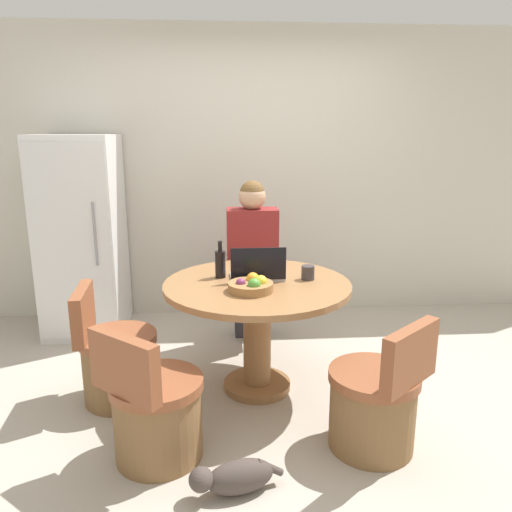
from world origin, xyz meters
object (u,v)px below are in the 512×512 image
Objects in this scene: chair_near_right_corner at (375,404)px; chair_left_side at (117,362)px; laptop at (258,272)px; refrigerator at (82,236)px; bottle at (220,263)px; cat at (235,477)px; fruit_bowl at (252,285)px; chair_near_left_corner at (155,413)px; person_seated at (252,254)px; dining_table at (257,309)px.

chair_left_side is at bearing -62.81° from chair_near_right_corner.
refrigerator is at bearing -37.84° from laptop.
chair_left_side is at bearing -68.59° from refrigerator.
bottle is 1.37m from cat.
chair_near_left_corner is at bearing -136.44° from fruit_bowl.
fruit_bowl is (1.34, -1.34, -0.05)m from refrigerator.
chair_near_left_corner is at bearing -66.63° from refrigerator.
person_seated reaches higher than chair_near_right_corner.
fruit_bowl reaches higher than chair_near_left_corner.
refrigerator is 2.58m from cat.
chair_left_side is at bearing -65.50° from cat.
chair_near_right_corner is 0.85m from cat.
laptop is 0.26m from bottle.
refrigerator is 2.20× the size of chair_near_left_corner.
bottle is (1.16, -1.02, 0.01)m from refrigerator.
laptop is (1.40, -1.09, -0.03)m from refrigerator.
refrigerator is 1.26× the size of person_seated.
laptop is (-0.58, 0.77, 0.54)m from chair_near_right_corner.
dining_table is 0.96m from chair_near_right_corner.
chair_left_side is at bearing 8.64° from laptop.
fruit_bowl is at bearing -101.66° from chair_left_side.
refrigerator is at bearing 140.29° from dining_table.
refrigerator reaches higher than chair_near_right_corner.
fruit_bowl is 1.09m from cat.
bottle is 0.53× the size of cat.
bottle is at bearing 120.95° from fruit_bowl.
bottle is at bearing 150.71° from dining_table.
chair_left_side is 1.07m from laptop.
person_seated is at bearing 69.67° from bottle.
chair_near_left_corner is 2.75× the size of fruit_bowl.
person_seated is (0.61, 1.52, 0.47)m from chair_near_left_corner.
person_seated reaches higher than cat.
refrigerator is 1.83m from dining_table.
chair_left_side and chair_near_right_corner have the same top height.
laptop is 1.30m from cat.
chair_near_right_corner is 1.63× the size of cat.
cat is (-0.21, -1.83, -0.64)m from person_seated.
chair_near_left_corner is at bearing 68.05° from person_seated.
chair_near_right_corner is 3.06× the size of bottle.
fruit_bowl reaches higher than chair_near_right_corner.
refrigerator is at bearing 16.97° from chair_left_side.
person_seated is at bearing -109.73° from chair_near_right_corner.
chair_left_side and chair_near_left_corner have the same top height.
person_seated is 0.75m from bottle.
person_seated is at bearing -50.59° from chair_left_side.
chair_near_left_corner is 0.92m from fruit_bowl.
refrigerator is 1.77m from laptop.
bottle reaches higher than dining_table.
dining_table is 0.39m from bottle.
chair_near_left_corner is (0.32, -0.63, 0.00)m from chair_left_side.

